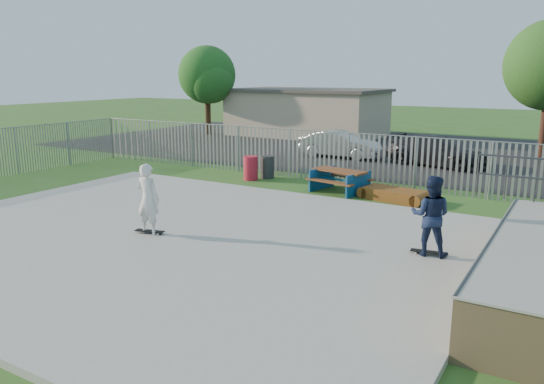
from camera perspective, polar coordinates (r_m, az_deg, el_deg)
The scene contains 16 objects.
ground at distance 14.04m, azimuth -10.38°, elevation -5.12°, with size 120.00×120.00×0.00m, color #355A1F.
concrete_slab at distance 14.02m, azimuth -10.40°, elevation -4.83°, with size 15.00×12.00×0.15m, color #A3A39E.
fence at distance 16.89m, azimuth 2.36°, elevation 1.60°, with size 26.04×16.02×2.00m.
picnic_table at distance 19.42m, azimuth 7.30°, elevation 1.22°, with size 2.23×1.96×0.82m.
funbox at distance 18.50m, azimuth 12.97°, elevation -0.28°, with size 2.11×1.30×0.39m.
trash_bin_red at distance 21.49m, azimuth -2.31°, elevation 2.59°, with size 0.58×0.58×0.96m, color #B71C31.
trash_bin_grey at distance 21.85m, azimuth -0.50°, elevation 2.71°, with size 0.55×0.55×0.92m, color #2A2A2D.
parking_lot at distance 30.62m, azimuth 13.73°, elevation 4.36°, with size 40.00×18.00×0.02m, color black.
car_silver at distance 27.33m, azimuth 7.34°, elevation 5.11°, with size 1.43×4.10×1.35m, color #B7B6BB.
car_dark at distance 25.84m, azimuth 17.31°, elevation 4.24°, with size 1.93×4.75×1.38m, color black.
building at distance 37.16m, azimuth 3.80°, elevation 8.58°, with size 10.40×6.40×3.20m.
tree_left at distance 37.80m, azimuth -7.01°, elevation 12.38°, with size 3.96×3.96×6.11m.
skateboard_a at distance 12.82m, azimuth 16.45°, elevation -6.29°, with size 0.82×0.31×0.08m.
skateboard_b at distance 14.23m, azimuth -13.02°, elevation -4.21°, with size 0.82×0.39×0.08m.
skater_navy at distance 12.57m, azimuth 16.70°, elevation -2.46°, with size 0.90×0.70×1.85m, color #142040.
skater_white at distance 14.00m, azimuth -13.20°, elevation -0.73°, with size 0.68×0.44×1.85m, color silver.
Camera 1 is at (8.92, -9.98, 4.24)m, focal length 35.00 mm.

